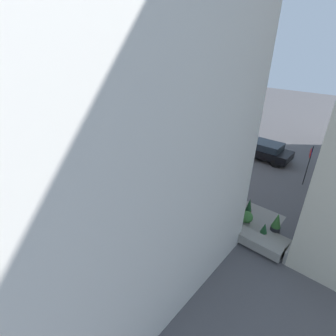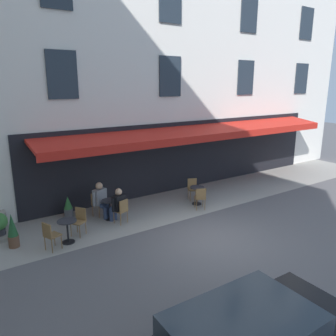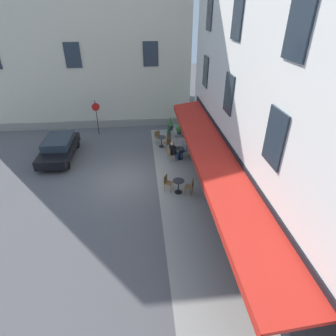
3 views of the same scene
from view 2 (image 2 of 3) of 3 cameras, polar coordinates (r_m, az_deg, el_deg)
ground_plane at (r=10.98m, az=7.92°, el=-12.16°), size 70.00×70.00×0.00m
sidewalk_cafe_terrace at (r=15.34m, az=8.57°, el=-4.36°), size 20.50×3.20×0.01m
cafe_building_facade at (r=20.01m, az=-1.53°, el=21.83°), size 20.00×10.70×15.00m
cafe_table_near_entrance at (r=12.38m, az=-10.05°, el=-6.64°), size 0.60×0.60×0.75m
cafe_chair_wicker_by_window at (r=11.92m, az=-7.99°, el=-7.09°), size 0.51×0.51×0.91m
cafe_chair_wicker_corner_right at (r=12.77m, az=-12.18°, el=-5.81°), size 0.53×0.53×0.91m
cafe_table_mid_terrace at (r=10.94m, az=-17.05°, el=-9.95°), size 0.60×0.60×0.75m
cafe_chair_wicker_back_row at (r=10.58m, az=-19.78°, el=-10.70°), size 0.52×0.52×0.91m
cafe_chair_wicker_facing_street at (r=11.38m, az=-15.14°, el=-8.54°), size 0.56×0.56×0.91m
cafe_table_streetside at (r=13.74m, az=5.04°, el=-4.32°), size 0.60×0.60×0.75m
cafe_chair_wicker_corner_left at (r=13.14m, az=5.64°, el=-4.96°), size 0.54×0.54×0.91m
cafe_chair_wicker_near_door at (r=14.30m, az=4.30°, el=-3.32°), size 0.52×0.52×0.91m
seated_patron_in_black at (r=12.02m, az=-8.74°, el=-6.19°), size 0.63×0.61×1.29m
seated_companion_in_grey at (r=12.57m, az=-11.51°, el=-5.28°), size 0.65×0.67×1.35m
potted_plant_by_steps at (r=12.90m, az=-16.92°, el=-6.56°), size 0.33×0.33×0.85m
potted_plant_entrance_right at (r=11.25m, az=-25.35°, el=-9.85°), size 0.32×0.32×1.08m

